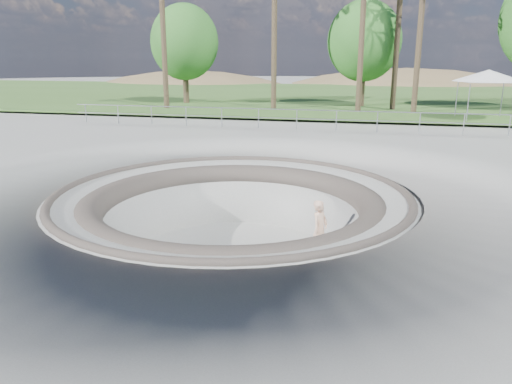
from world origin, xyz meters
TOP-DOWN VIEW (x-y plane):
  - ground at (0.00, 0.00)m, footprint 180.00×180.00m
  - skate_bowl at (0.00, 0.00)m, footprint 14.00×14.00m
  - grass_strip at (0.00, 34.00)m, footprint 180.00×36.00m
  - distant_hills at (3.78, 57.17)m, footprint 103.20×45.00m
  - safety_railing at (0.00, 12.00)m, footprint 25.00×0.06m
  - skateboard at (2.53, 0.16)m, footprint 0.90×0.49m
  - skater at (2.53, 0.16)m, footprint 0.62×0.74m
  - canopy_white at (10.02, 18.00)m, footprint 5.47×5.47m
  - bushy_tree_left at (-10.44, 23.60)m, footprint 5.16×4.69m
  - bushy_tree_mid at (2.82, 24.25)m, footprint 5.19×4.72m

SIDE VIEW (x-z plane):
  - distant_hills at x=3.78m, z-range -21.32..7.28m
  - skate_bowl at x=0.00m, z-range -3.88..0.22m
  - skateboard at x=2.53m, z-range -1.87..-1.78m
  - skater at x=2.53m, z-range -1.81..-0.09m
  - ground at x=0.00m, z-range 0.00..0.00m
  - grass_strip at x=0.00m, z-range 0.16..0.28m
  - safety_railing at x=0.00m, z-range 0.18..1.20m
  - canopy_white at x=10.02m, z-range 1.32..4.10m
  - bushy_tree_left at x=-10.44m, z-range 1.06..8.50m
  - bushy_tree_mid at x=2.82m, z-range 1.07..8.55m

